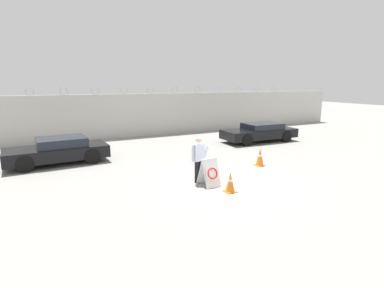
# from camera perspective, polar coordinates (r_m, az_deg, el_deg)

# --- Properties ---
(ground_plane) EXTENTS (90.00, 90.00, 0.00)m
(ground_plane) POSITION_cam_1_polar(r_m,az_deg,el_deg) (11.42, 6.68, -7.22)
(ground_plane) COLOR gray
(perimeter_wall) EXTENTS (36.00, 0.30, 3.40)m
(perimeter_wall) POSITION_cam_1_polar(r_m,az_deg,el_deg) (21.12, -10.20, 5.45)
(perimeter_wall) COLOR beige
(perimeter_wall) RESTS_ON ground_plane
(barricade_sign) EXTENTS (0.66, 0.78, 1.01)m
(barricade_sign) POSITION_cam_1_polar(r_m,az_deg,el_deg) (10.87, 3.41, -5.38)
(barricade_sign) COLOR white
(barricade_sign) RESTS_ON ground_plane
(security_guard) EXTENTS (0.66, 0.37, 1.73)m
(security_guard) POSITION_cam_1_polar(r_m,az_deg,el_deg) (11.07, 1.27, -2.54)
(security_guard) COLOR black
(security_guard) RESTS_ON ground_plane
(traffic_cone_near) EXTENTS (0.41, 0.41, 0.81)m
(traffic_cone_near) POSITION_cam_1_polar(r_m,az_deg,el_deg) (13.81, 12.81, -2.40)
(traffic_cone_near) COLOR orange
(traffic_cone_near) RESTS_ON ground_plane
(traffic_cone_mid) EXTENTS (0.38, 0.38, 0.70)m
(traffic_cone_mid) POSITION_cam_1_polar(r_m,az_deg,el_deg) (10.35, 7.29, -7.20)
(traffic_cone_mid) COLOR orange
(traffic_cone_mid) RESTS_ON ground_plane
(parked_car_front_coupe) EXTENTS (4.48, 2.16, 1.20)m
(parked_car_front_coupe) POSITION_cam_1_polar(r_m,az_deg,el_deg) (15.10, -24.08, -1.09)
(parked_car_front_coupe) COLOR black
(parked_car_front_coupe) RESTS_ON ground_plane
(parked_car_far_side) EXTENTS (4.86, 2.05, 1.17)m
(parked_car_far_side) POSITION_cam_1_polar(r_m,az_deg,el_deg) (19.45, 12.77, 2.24)
(parked_car_far_side) COLOR black
(parked_car_far_side) RESTS_ON ground_plane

